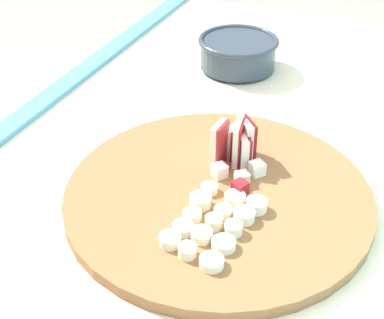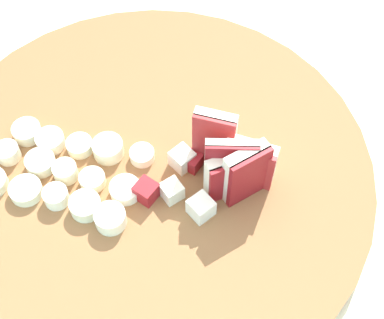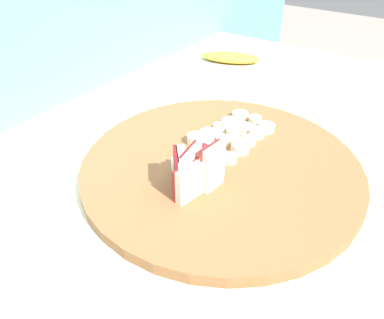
# 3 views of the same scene
# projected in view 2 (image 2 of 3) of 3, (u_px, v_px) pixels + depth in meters

# --- Properties ---
(tiled_countertop) EXTENTS (1.41, 0.79, 0.88)m
(tiled_countertop) POSITION_uv_depth(u_px,v_px,m) (210.00, 318.00, 0.92)
(tiled_countertop) COLOR beige
(tiled_countertop) RESTS_ON ground
(cutting_board) EXTENTS (0.42, 0.42, 0.02)m
(cutting_board) POSITION_uv_depth(u_px,v_px,m) (149.00, 173.00, 0.55)
(cutting_board) COLOR brown
(cutting_board) RESTS_ON tiled_countertop
(apple_wedge_fan) EXTENTS (0.08, 0.06, 0.07)m
(apple_wedge_fan) POSITION_uv_depth(u_px,v_px,m) (234.00, 163.00, 0.51)
(apple_wedge_fan) COLOR #A32323
(apple_wedge_fan) RESTS_ON cutting_board
(apple_dice_pile) EXTENTS (0.08, 0.08, 0.02)m
(apple_dice_pile) POSITION_uv_depth(u_px,v_px,m) (179.00, 184.00, 0.52)
(apple_dice_pile) COLOR white
(apple_dice_pile) RESTS_ON cutting_board
(banana_slice_rows) EXTENTS (0.16, 0.10, 0.02)m
(banana_slice_rows) POSITION_uv_depth(u_px,v_px,m) (67.00, 172.00, 0.53)
(banana_slice_rows) COLOR #F4EAC6
(banana_slice_rows) RESTS_ON cutting_board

